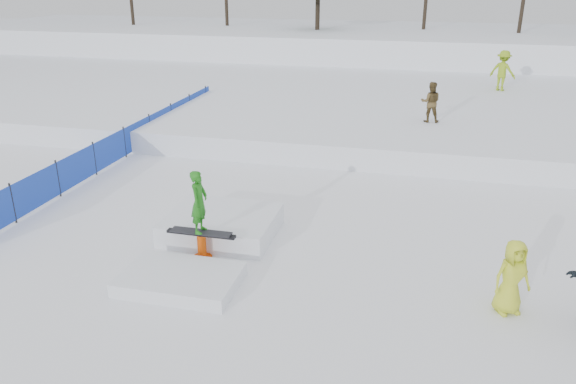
% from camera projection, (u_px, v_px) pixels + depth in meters
% --- Properties ---
extents(ground, '(120.00, 120.00, 0.00)m').
position_uv_depth(ground, '(244.00, 269.00, 12.30)').
color(ground, white).
extents(snow_berm, '(60.00, 14.00, 2.40)m').
position_uv_depth(snow_berm, '(378.00, 47.00, 38.96)').
color(snow_berm, white).
rests_on(snow_berm, ground).
extents(snow_midrise, '(50.00, 18.00, 0.80)m').
position_uv_depth(snow_midrise, '(348.00, 100.00, 26.61)').
color(snow_midrise, white).
rests_on(snow_midrise, ground).
extents(safety_fence, '(0.05, 16.00, 1.10)m').
position_uv_depth(safety_fence, '(125.00, 142.00, 19.51)').
color(safety_fence, '#1C3EB3').
rests_on(safety_fence, ground).
extents(walker_olive, '(0.76, 0.60, 1.50)m').
position_uv_depth(walker_olive, '(431.00, 102.00, 20.88)').
color(walker_olive, brown).
rests_on(walker_olive, snow_midrise).
extents(walker_ygreen, '(1.39, 1.18, 1.87)m').
position_uv_depth(walker_ygreen, '(503.00, 71.00, 26.37)').
color(walker_ygreen, '#86AA1A').
rests_on(walker_ygreen, snow_midrise).
extents(spectator_yellow, '(0.86, 0.75, 1.49)m').
position_uv_depth(spectator_yellow, '(512.00, 277.00, 10.50)').
color(spectator_yellow, '#C4D12A').
rests_on(spectator_yellow, ground).
extents(jib_rail_feature, '(2.60, 4.40, 2.11)m').
position_uv_depth(jib_rail_feature, '(211.00, 236.00, 13.14)').
color(jib_rail_feature, white).
rests_on(jib_rail_feature, ground).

